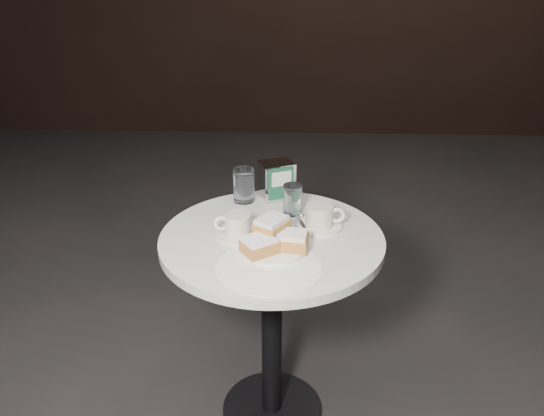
{
  "coord_description": "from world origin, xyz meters",
  "views": [
    {
      "loc": [
        0.06,
        -1.45,
        1.53
      ],
      "look_at": [
        0.0,
        0.02,
        0.83
      ],
      "focal_mm": 35.0,
      "sensor_mm": 36.0,
      "label": 1
    }
  ],
  "objects": [
    {
      "name": "coffee_cup_right",
      "position": [
        0.15,
        0.06,
        0.78
      ],
      "size": [
        0.16,
        0.15,
        0.08
      ],
      "rotation": [
        0.0,
        0.0,
        0.02
      ],
      "color": "white",
      "rests_on": "cafe_table"
    },
    {
      "name": "ground",
      "position": [
        0.0,
        0.0,
        0.0
      ],
      "size": [
        7.0,
        7.0,
        0.0
      ],
      "primitive_type": "plane",
      "color": "black",
      "rests_on": "ground"
    },
    {
      "name": "beignet_plate",
      "position": [
        0.01,
        -0.1,
        0.78
      ],
      "size": [
        0.24,
        0.24,
        0.09
      ],
      "rotation": [
        0.0,
        0.0,
        0.3
      ],
      "color": "white",
      "rests_on": "cafe_table"
    },
    {
      "name": "water_glass_right",
      "position": [
        0.06,
        0.16,
        0.8
      ],
      "size": [
        0.07,
        0.07,
        0.1
      ],
      "rotation": [
        0.0,
        0.0,
        -0.16
      ],
      "color": "white",
      "rests_on": "cafe_table"
    },
    {
      "name": "sugar_spill",
      "position": [
        0.0,
        -0.18,
        0.75
      ],
      "size": [
        0.32,
        0.32,
        0.0
      ],
      "primitive_type": "cylinder",
      "rotation": [
        0.0,
        0.0,
        0.08
      ],
      "color": "white",
      "rests_on": "cafe_table"
    },
    {
      "name": "water_glass_left",
      "position": [
        -0.11,
        0.26,
        0.8
      ],
      "size": [
        0.09,
        0.09,
        0.12
      ],
      "rotation": [
        0.0,
        0.0,
        -0.29
      ],
      "color": "white",
      "rests_on": "cafe_table"
    },
    {
      "name": "cafe_table",
      "position": [
        0.0,
        0.0,
        0.55
      ],
      "size": [
        0.7,
        0.7,
        0.74
      ],
      "color": "black",
      "rests_on": "ground"
    },
    {
      "name": "napkin_dispenser",
      "position": [
        0.0,
        0.29,
        0.81
      ],
      "size": [
        0.14,
        0.13,
        0.13
      ],
      "rotation": [
        0.0,
        0.0,
        0.4
      ],
      "color": "silver",
      "rests_on": "cafe_table"
    },
    {
      "name": "coffee_cup_left",
      "position": [
        -0.11,
        -0.0,
        0.78
      ],
      "size": [
        0.15,
        0.14,
        0.07
      ],
      "rotation": [
        0.0,
        0.0,
        -0.02
      ],
      "color": "silver",
      "rests_on": "cafe_table"
    }
  ]
}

